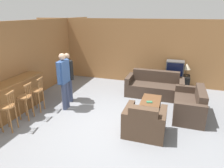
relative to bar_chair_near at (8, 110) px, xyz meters
The scene contains 17 objects.
ground_plane 2.52m from the bar_chair_near, 23.99° to the left, with size 24.00×24.00×0.00m, color gray.
wall_back 5.27m from the bar_chair_near, 64.59° to the left, with size 9.40×0.08×2.60m.
wall_left 2.63m from the bar_chair_near, 111.02° to the left, with size 0.08×8.72×2.60m.
bar_counter 0.83m from the bar_chair_near, 133.88° to the left, with size 0.55×2.57×0.98m.
bar_chair_near is the anchor object (origin of this frame).
bar_chair_mid 0.62m from the bar_chair_near, 89.98° to the left, with size 0.39×0.39×1.05m.
bar_chair_far 1.12m from the bar_chair_near, 90.00° to the left, with size 0.42×0.42×1.05m.
couch_far 4.66m from the bar_chair_near, 46.83° to the left, with size 1.96×0.87×0.87m.
armchair_near 3.37m from the bar_chair_near, 14.85° to the left, with size 0.98×0.82×0.84m.
loveseat_right 4.87m from the bar_chair_near, 27.07° to the left, with size 0.80×1.52×0.83m.
coffee_table 3.82m from the bar_chair_near, 31.70° to the left, with size 0.54×0.88×0.43m.
tv_unit 5.78m from the bar_chair_near, 48.69° to the left, with size 1.16×0.54×0.56m.
tv 5.77m from the bar_chair_near, 48.67° to the left, with size 0.65×0.45×0.55m.
book_on_table 3.71m from the bar_chair_near, 29.45° to the left, with size 0.19×0.15×0.02m.
table_lamp 6.06m from the bar_chair_near, 45.73° to the left, with size 0.29×0.29×0.48m.
person_by_window 2.16m from the bar_chair_near, 75.77° to the left, with size 0.50×0.45×1.62m.
person_by_counter 1.73m from the bar_chair_near, 65.20° to the left, with size 0.20×0.59×1.73m.
Camera 1 is at (1.57, -4.38, 2.83)m, focal length 32.00 mm.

